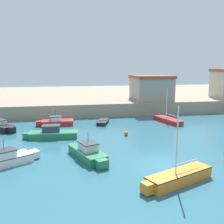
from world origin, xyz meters
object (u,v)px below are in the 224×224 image
Objects in this scene: sailboat_orange_8 at (178,177)px; mooring_buoy at (126,134)px; dinghy_black_9 at (103,122)px; motorboat_red_7 at (56,122)px; harbor_shed_far_end at (151,88)px; motorboat_green_4 at (88,153)px; motorboat_white_0 at (4,159)px; sailboat_red_5 at (167,120)px; motorboat_green_6 at (52,133)px.

mooring_buoy is (-0.41, 13.10, -0.22)m from sailboat_orange_8.
dinghy_black_9 reaches higher than mooring_buoy.
motorboat_red_7 is 0.72× the size of harbor_shed_far_end.
motorboat_green_4 is 14.37m from motorboat_red_7.
motorboat_white_0 is 13.88m from sailboat_orange_8.
sailboat_red_5 is (12.91, 13.06, -0.16)m from motorboat_green_4.
sailboat_red_5 reaches higher than motorboat_green_4.
motorboat_white_0 is 0.96× the size of motorboat_green_4.
mooring_buoy is at bearing -76.67° from dinghy_black_9.
motorboat_green_6 is at bearing 175.88° from mooring_buoy.
sailboat_orange_8 is at bearing -110.80° from sailboat_red_5.
motorboat_white_0 is 0.80× the size of harbor_shed_far_end.
motorboat_white_0 is 23.89m from sailboat_red_5.
mooring_buoy is at bearing 91.81° from sailboat_orange_8.
mooring_buoy is at bearing -4.12° from motorboat_green_6.
motorboat_green_6 is at bearing 123.05° from sailboat_orange_8.
motorboat_green_4 is 26.94m from harbor_shed_far_end.
dinghy_black_9 is 7.41× the size of mooring_buoy.
harbor_shed_far_end reaches higher than mooring_buoy.
dinghy_black_9 is 14.16m from harbor_shed_far_end.
dinghy_black_9 is at bearing -1.54° from motorboat_red_7.
dinghy_black_9 is (-9.34, 0.84, -0.09)m from sailboat_red_5.
motorboat_white_0 is 31.25m from harbor_shed_far_end.
harbor_shed_far_end is at bearing 58.86° from motorboat_green_4.
mooring_buoy is (1.64, -6.92, -0.06)m from dinghy_black_9.
sailboat_red_5 reaches higher than mooring_buoy.
mooring_buoy is (8.15, -7.09, -0.26)m from motorboat_red_7.
sailboat_orange_8 is 30.34m from harbor_shed_far_end.
motorboat_green_6 is at bearing -93.17° from motorboat_red_7.
motorboat_green_4 is 14.35m from dinghy_black_9.
motorboat_red_7 is 19.28m from harbor_shed_far_end.
motorboat_white_0 is 1.52× the size of dinghy_black_9.
harbor_shed_far_end is at bearing 84.83° from sailboat_red_5.
harbor_shed_far_end is at bearing 48.04° from motorboat_white_0.
sailboat_orange_8 is 0.86× the size of harbor_shed_far_end.
sailboat_orange_8 reaches higher than sailboat_red_5.
motorboat_green_6 is 1.68× the size of dinghy_black_9.
sailboat_red_5 reaches higher than dinghy_black_9.
harbor_shed_far_end is (0.88, 9.78, 3.91)m from sailboat_red_5.
motorboat_green_4 is 11.67× the size of mooring_buoy.
harbor_shed_far_end is (17.10, 15.25, 3.77)m from motorboat_green_6.
motorboat_green_6 is 8.54m from mooring_buoy.
motorboat_white_0 is 17.60m from dinghy_black_9.
mooring_buoy is at bearing 30.66° from motorboat_white_0.
harbor_shed_far_end is at bearing 61.56° from mooring_buoy.
motorboat_green_4 is 18.36m from sailboat_red_5.
sailboat_orange_8 is at bearing -56.95° from motorboat_green_6.
sailboat_red_5 is at bearing 38.28° from mooring_buoy.
sailboat_red_5 reaches higher than motorboat_green_6.
motorboat_red_7 is at bearing 101.82° from motorboat_green_4.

